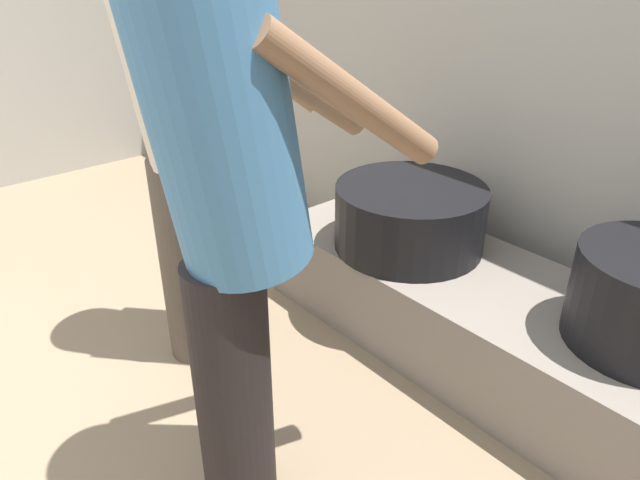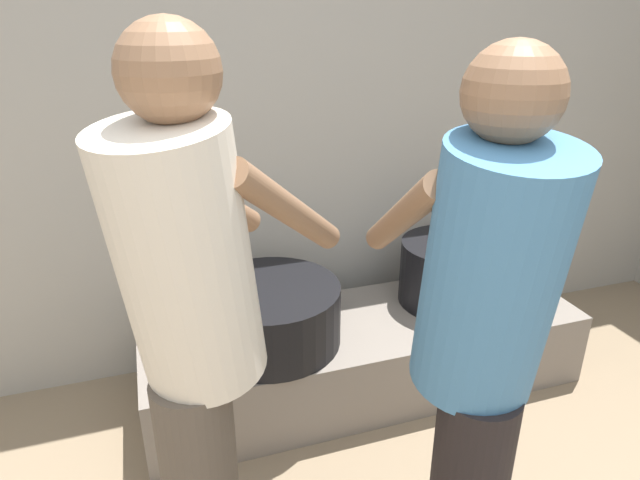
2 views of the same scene
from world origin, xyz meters
TOP-DOWN VIEW (x-y plane):
  - block_enclosure_rear at (0.00, 2.32)m, footprint 5.52×0.20m
  - hearth_ledge at (0.52, 1.80)m, footprint 1.94×0.60m
  - cooking_pot_main at (0.95, 1.85)m, footprint 0.46×0.46m
  - cooking_pot_secondary at (0.08, 1.78)m, footprint 0.58×0.58m
  - cook_in_blue_shirt at (0.38, 0.81)m, footprint 0.41×0.69m
  - cook_in_cream_shirt at (-0.27, 1.04)m, footprint 0.70×0.69m

SIDE VIEW (x-z plane):
  - hearth_ledge at x=0.52m, z-range 0.00..0.34m
  - cooking_pot_secondary at x=0.08m, z-range 0.34..0.59m
  - cooking_pot_main at x=0.95m, z-range 0.11..0.86m
  - cook_in_blue_shirt at x=0.38m, z-range 0.11..1.67m
  - cook_in_cream_shirt at x=-0.27m, z-range 0.12..1.72m
  - block_enclosure_rear at x=0.00m, z-range 0.00..1.94m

